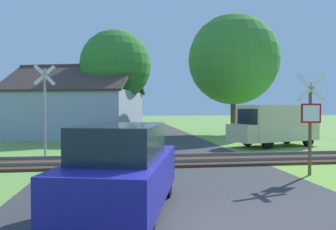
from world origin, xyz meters
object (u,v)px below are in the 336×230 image
tree_center (116,66)px  mail_truck (275,124)px  crossing_sign_far (45,104)px  stop_sign_near (310,118)px  parked_car (123,170)px  house (77,112)px  tree_right (233,60)px

tree_center → mail_truck: 11.65m
crossing_sign_far → mail_truck: (11.46, 2.57, -1.00)m
stop_sign_near → tree_center: (-6.31, 14.07, 3.28)m
parked_car → mail_truck: bearing=65.9°
house → tree_center: tree_center is taller
stop_sign_near → crossing_sign_far: crossing_sign_far is taller
crossing_sign_far → tree_right: 16.08m
house → mail_truck: house is taller
crossing_sign_far → parked_car: crossing_sign_far is taller
tree_center → mail_truck: bearing=-37.2°
stop_sign_near → mail_truck: size_ratio=0.60×
tree_right → mail_truck: (-0.28, -7.81, -4.61)m
stop_sign_near → parked_car: 6.53m
house → tree_center: size_ratio=1.31×
stop_sign_near → tree_right: 15.99m
house → parked_car: size_ratio=2.33×
house → parked_car: house is taller
stop_sign_near → tree_center: size_ratio=0.42×
mail_truck → crossing_sign_far: bearing=85.0°
stop_sign_near → tree_right: tree_right is taller
stop_sign_near → mail_truck: (2.45, 7.42, -0.56)m
tree_center → stop_sign_near: bearing=-65.9°
stop_sign_near → crossing_sign_far: 10.24m
tree_right → parked_car: 20.70m
tree_center → parked_car: (0.58, -17.07, -4.18)m
crossing_sign_far → tree_right: tree_right is taller
mail_truck → parked_car: size_ratio=1.22×
house → parked_car: 17.65m
crossing_sign_far → tree_right: bearing=28.2°
stop_sign_near → mail_truck: 7.83m
stop_sign_near → house: 16.93m
tree_center → tree_right: 9.14m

